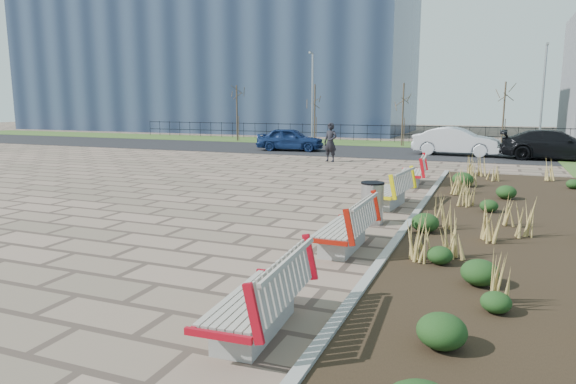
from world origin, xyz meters
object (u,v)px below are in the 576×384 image
at_px(bench_c, 389,189).
at_px(bench_d, 411,170).
at_px(bench_a, 255,294).
at_px(litter_bin, 372,203).
at_px(lamp_east, 543,98).
at_px(bench_b, 343,225).
at_px(car_blue, 290,139).
at_px(car_silver, 456,141).
at_px(lamp_west, 312,99).
at_px(car_black, 555,145).
at_px(pedestrian, 330,142).

bearing_deg(bench_c, bench_d, 95.74).
xyz_separation_m(bench_a, bench_c, (0.00, 8.46, 0.00)).
xyz_separation_m(litter_bin, lamp_east, (4.96, 21.51, 2.55)).
relative_size(bench_b, bench_d, 1.00).
bearing_deg(bench_a, car_blue, 107.38).
xyz_separation_m(bench_b, car_blue, (-8.55, 18.73, 0.19)).
bearing_deg(lamp_east, litter_bin, -103.00).
xyz_separation_m(car_silver, lamp_west, (-9.71, 4.31, 2.28)).
distance_m(car_blue, car_black, 13.92).
relative_size(bench_d, litter_bin, 2.16).
bearing_deg(pedestrian, lamp_west, 128.71).
bearing_deg(car_silver, litter_bin, -177.96).
height_order(bench_b, lamp_east, lamp_east).
relative_size(pedestrian, car_black, 0.37).
height_order(car_blue, lamp_east, lamp_east).
bearing_deg(pedestrian, bench_b, -57.16).
relative_size(litter_bin, car_blue, 0.25).
bearing_deg(pedestrian, litter_bin, -53.69).
height_order(car_black, lamp_west, lamp_west).
height_order(bench_d, pedestrian, pedestrian).
bearing_deg(bench_c, lamp_west, 120.69).
distance_m(bench_b, car_silver, 19.59).
height_order(bench_b, lamp_west, lamp_west).
bearing_deg(car_blue, bench_b, -162.25).
relative_size(bench_a, bench_c, 1.00).
bearing_deg(bench_b, litter_bin, 89.54).
bearing_deg(bench_c, car_blue, 126.82).
xyz_separation_m(car_blue, lamp_east, (13.55, 5.15, 2.35)).
bearing_deg(bench_c, bench_b, -84.26).
distance_m(car_silver, lamp_west, 10.87).
xyz_separation_m(pedestrian, lamp_east, (9.70, 9.61, 2.11)).
relative_size(bench_c, car_blue, 0.54).
bearing_deg(car_black, car_silver, 84.34).
bearing_deg(litter_bin, bench_d, 90.32).
distance_m(litter_bin, pedestrian, 12.82).
distance_m(pedestrian, car_blue, 5.89).
bearing_deg(car_blue, car_black, -95.71).
distance_m(bench_a, lamp_west, 29.34).
distance_m(car_blue, car_silver, 9.30).
bearing_deg(bench_d, bench_b, -94.54).
relative_size(bench_d, lamp_east, 0.35).
bearing_deg(car_blue, lamp_west, -1.83).
bearing_deg(car_silver, bench_b, -177.79).
height_order(litter_bin, car_silver, car_silver).
bearing_deg(car_blue, bench_d, -146.59).
height_order(bench_d, car_silver, car_silver).
relative_size(car_silver, car_black, 0.89).
distance_m(bench_c, lamp_east, 20.14).
xyz_separation_m(bench_c, lamp_east, (5.00, 19.34, 2.54)).
bearing_deg(lamp_west, bench_a, -72.07).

